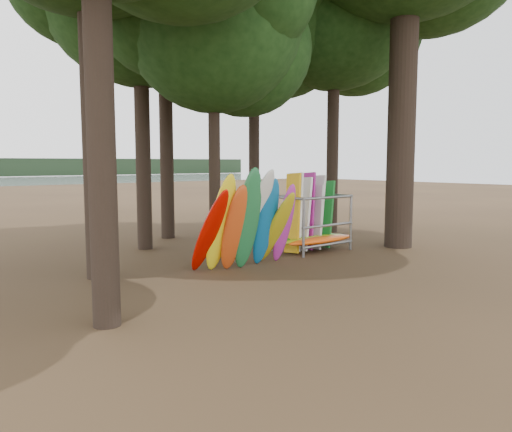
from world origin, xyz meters
TOP-DOWN VIEW (x-y plane):
  - ground at (0.00, 0.00)m, footprint 120.00×120.00m
  - oak_3 at (2.82, 6.01)m, footprint 8.16×8.16m
  - oak_5 at (-1.43, 2.73)m, footprint 6.35×6.35m
  - oak_6 at (5.92, 4.43)m, footprint 8.47×8.47m
  - kayak_row at (-1.65, 0.71)m, footprint 3.40×1.88m
  - storage_rack at (1.92, 1.72)m, footprint 3.19×1.56m

SIDE VIEW (x-z plane):
  - ground at x=0.00m, z-range 0.00..0.00m
  - storage_rack at x=1.92m, z-range -0.45..2.27m
  - kayak_row at x=-1.65m, z-range -0.22..2.83m
  - oak_5 at x=-1.43m, z-range 2.27..12.36m
  - oak_3 at x=2.82m, z-range 2.92..15.89m
  - oak_6 at x=5.92m, z-range 3.03..16.49m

